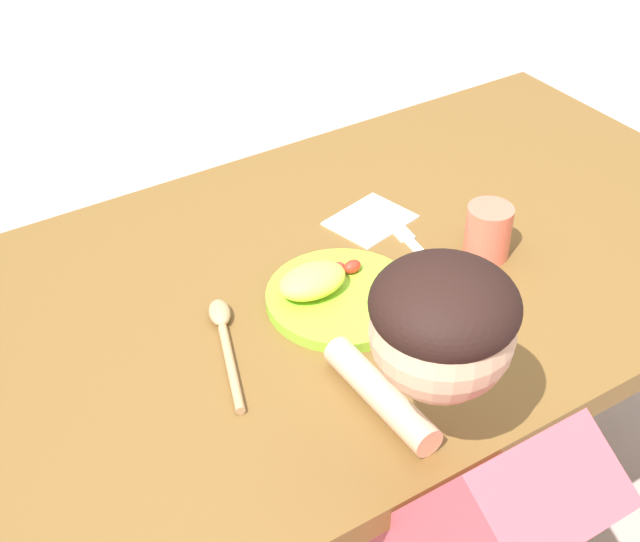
{
  "coord_description": "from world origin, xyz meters",
  "views": [
    {
      "loc": [
        -0.72,
        -0.95,
        1.57
      ],
      "look_at": [
        -0.1,
        0.01,
        0.71
      ],
      "focal_mm": 51.43,
      "sensor_mm": 36.0,
      "label": 1
    }
  ],
  "objects_px": {
    "drinking_cup": "(488,231)",
    "plate": "(335,293)",
    "fork": "(417,249)",
    "spoon": "(224,335)"
  },
  "relations": [
    {
      "from": "fork",
      "to": "drinking_cup",
      "type": "xyz_separation_m",
      "value": [
        0.09,
        -0.07,
        0.04
      ]
    },
    {
      "from": "spoon",
      "to": "fork",
      "type": "bearing_deg",
      "value": -66.09
    },
    {
      "from": "plate",
      "to": "drinking_cup",
      "type": "bearing_deg",
      "value": -5.93
    },
    {
      "from": "fork",
      "to": "spoon",
      "type": "xyz_separation_m",
      "value": [
        -0.37,
        -0.03,
        0.01
      ]
    },
    {
      "from": "fork",
      "to": "spoon",
      "type": "distance_m",
      "value": 0.37
    },
    {
      "from": "spoon",
      "to": "drinking_cup",
      "type": "relative_size",
      "value": 2.54
    },
    {
      "from": "fork",
      "to": "plate",
      "type": "bearing_deg",
      "value": 109.57
    },
    {
      "from": "drinking_cup",
      "to": "plate",
      "type": "bearing_deg",
      "value": 174.07
    },
    {
      "from": "spoon",
      "to": "drinking_cup",
      "type": "xyz_separation_m",
      "value": [
        0.46,
        -0.04,
        0.04
      ]
    },
    {
      "from": "plate",
      "to": "fork",
      "type": "relative_size",
      "value": 1.05
    }
  ]
}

